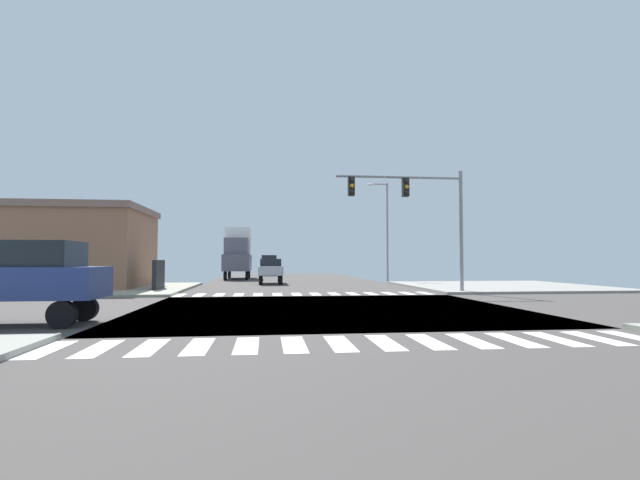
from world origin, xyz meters
TOP-DOWN VIEW (x-y plane):
  - ground at (0.00, 0.00)m, footprint 90.00×90.00m
  - sidewalk_corner_ne at (13.00, 12.00)m, footprint 12.00×12.00m
  - sidewalk_corner_nw at (-13.00, 12.00)m, footprint 12.00×12.00m
  - crosswalk_near at (-0.25, -7.30)m, footprint 13.50×2.00m
  - crosswalk_far at (-0.25, 7.30)m, footprint 13.50×2.00m
  - traffic_signal_mast at (5.55, 6.98)m, footprint 7.01×0.55m
  - street_lamp at (7.53, 20.86)m, footprint 1.78×0.32m
  - bank_building at (-17.53, 13.19)m, footprint 16.87×7.66m
  - suv_nearside_1 at (-2.00, 37.24)m, footprint 1.96×4.60m
  - sedan_crossing_1 at (-2.00, 18.18)m, footprint 1.80×4.30m
  - suv_queued_3 at (-9.26, -3.50)m, footprint 4.60×1.96m
  - box_truck_middle_2 at (-5.00, 27.81)m, footprint 2.40×7.20m

SIDE VIEW (x-z plane):
  - ground at x=0.00m, z-range -0.05..0.00m
  - crosswalk_near at x=-0.25m, z-range 0.00..0.01m
  - crosswalk_far at x=-0.25m, z-range 0.00..0.01m
  - sidewalk_corner_ne at x=13.00m, z-range 0.00..0.14m
  - sidewalk_corner_nw at x=-13.00m, z-range 0.00..0.14m
  - sedan_crossing_1 at x=-2.00m, z-range 0.18..2.06m
  - suv_nearside_1 at x=-2.00m, z-range 0.22..2.56m
  - suv_queued_3 at x=-9.26m, z-range 0.22..2.56m
  - box_truck_middle_2 at x=-5.00m, z-range 0.14..4.99m
  - bank_building at x=-17.53m, z-range 0.01..5.13m
  - street_lamp at x=7.53m, z-range 0.79..9.06m
  - traffic_signal_mast at x=5.55m, z-range 1.61..8.28m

